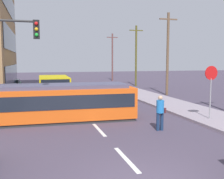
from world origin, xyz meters
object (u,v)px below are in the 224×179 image
utility_pole_mid (168,53)px  parked_sedan_far (7,91)px  parked_sedan_furthest (12,85)px  utility_pole_far (136,55)px  utility_pole_distant (112,56)px  pedestrian_crossing (160,111)px  city_bus (54,86)px  stop_sign (211,81)px  streetcar_tram (57,102)px

utility_pole_mid → parked_sedan_far: bearing=171.2°
parked_sedan_furthest → utility_pole_far: utility_pole_far is taller
utility_pole_far → utility_pole_distant: utility_pole_far is taller
parked_sedan_furthest → utility_pole_mid: 17.34m
pedestrian_crossing → city_bus: bearing=107.4°
city_bus → parked_sedan_furthest: city_bus is taller
city_bus → utility_pole_far: size_ratio=0.70×
parked_sedan_far → utility_pole_mid: size_ratio=0.59×
stop_sign → city_bus: bearing=122.4°
utility_pole_distant → city_bus: bearing=-121.0°
parked_sedan_far → utility_pole_mid: bearing=-8.8°
parked_sedan_furthest → stop_sign: 22.61m
utility_pole_mid → utility_pole_far: utility_pole_mid is taller
city_bus → parked_sedan_far: 4.19m
pedestrian_crossing → stop_sign: bearing=16.7°
parked_sedan_furthest → utility_pole_mid: bearing=-30.7°
pedestrian_crossing → utility_pole_distant: utility_pole_distant is taller
streetcar_tram → utility_pole_distant: utility_pole_distant is taller
streetcar_tram → parked_sedan_far: bearing=109.1°
stop_sign → utility_pole_distant: (2.89, 29.26, 1.76)m
utility_pole_far → stop_sign: bearing=-99.5°
utility_pole_far → city_bus: bearing=-143.8°
utility_pole_far → utility_pole_distant: bearing=92.7°
utility_pole_mid → utility_pole_distant: (-0.05, 18.64, -0.08)m
parked_sedan_furthest → utility_pole_mid: utility_pole_mid is taller
pedestrian_crossing → utility_pole_distant: (6.39, 30.31, 3.01)m
city_bus → utility_pole_far: utility_pole_far is taller
utility_pole_mid → streetcar_tram: bearing=-143.3°
streetcar_tram → parked_sedan_furthest: size_ratio=2.10×
parked_sedan_furthest → utility_pole_distant: 17.95m
pedestrian_crossing → stop_sign: size_ratio=0.58×
parked_sedan_furthest → stop_sign: stop_sign is taller
utility_pole_far → utility_pole_distant: (-0.44, 9.38, -0.06)m
pedestrian_crossing → utility_pole_mid: (6.44, 11.67, 3.09)m
parked_sedan_furthest → utility_pole_far: 15.40m
city_bus → pedestrian_crossing: (4.06, -12.95, -0.13)m
streetcar_tram → stop_sign: size_ratio=2.97×
utility_pole_mid → utility_pole_far: 9.27m
pedestrian_crossing → utility_pole_mid: size_ratio=0.22×
utility_pole_far → utility_pole_mid: bearing=-92.4°
city_bus → utility_pole_mid: 10.98m
parked_sedan_far → utility_pole_far: size_ratio=0.60×
parked_sedan_furthest → utility_pole_far: bearing=2.2°
streetcar_tram → stop_sign: 8.45m
parked_sedan_far → utility_pole_far: utility_pole_far is taller
parked_sedan_furthest → stop_sign: bearing=-58.8°
city_bus → utility_pole_distant: (10.44, 17.36, 2.88)m
streetcar_tram → parked_sedan_furthest: 17.26m
streetcar_tram → utility_pole_far: utility_pole_far is taller
city_bus → stop_sign: bearing=-57.6°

